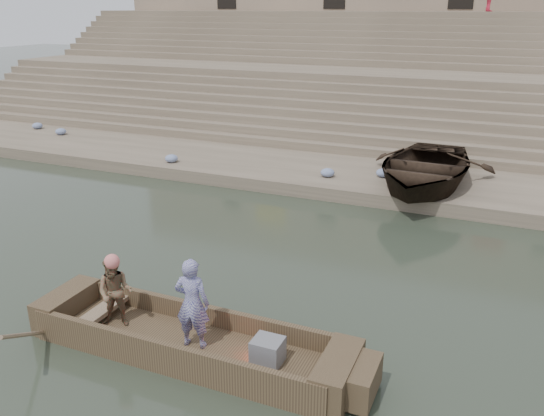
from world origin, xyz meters
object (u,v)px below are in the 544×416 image
Objects in this scene: beached_rowboat at (424,168)px; standing_man at (192,303)px; television at (267,351)px; main_rowboat at (189,347)px; rowing_man at (115,292)px.

standing_man is at bearing -100.25° from beached_rowboat.
television is (1.27, 0.05, -0.57)m from standing_man.
beached_rowboat reaches higher than television.
main_rowboat is 0.94× the size of beached_rowboat.
standing_man is at bearing -177.83° from television.
rowing_man is 0.24× the size of beached_rowboat.
standing_man is at bearing -19.07° from main_rowboat.
rowing_man is at bearing -10.51° from standing_man.
rowing_man is (-1.53, 0.02, -0.14)m from standing_man.
television is 9.67m from beached_rowboat.
main_rowboat is at bearing -28.88° from standing_man.
standing_man reaches higher than beached_rowboat.
main_rowboat is 10.87× the size of television.
beached_rowboat reaches higher than main_rowboat.
rowing_man is at bearing -178.77° from main_rowboat.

